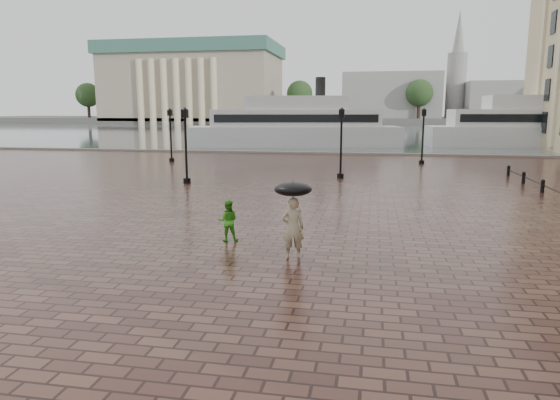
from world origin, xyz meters
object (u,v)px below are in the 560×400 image
(adult_pedestrian, at_px, (293,228))
(ferry_far, at_px, (538,126))
(street_lamps, at_px, (282,139))
(child_pedestrian, at_px, (228,221))
(ferry_near, at_px, (295,126))

(adult_pedestrian, height_order, ferry_far, ferry_far)
(street_lamps, xyz_separation_m, child_pedestrian, (1.84, -20.20, -1.63))
(street_lamps, relative_size, ferry_near, 0.83)
(street_lamps, relative_size, adult_pedestrian, 11.64)
(child_pedestrian, bearing_deg, adult_pedestrian, 134.95)
(ferry_near, bearing_deg, child_pedestrian, -96.27)
(adult_pedestrian, height_order, child_pedestrian, adult_pedestrian)
(adult_pedestrian, distance_m, child_pedestrian, 2.93)
(street_lamps, bearing_deg, child_pedestrian, -84.78)
(street_lamps, bearing_deg, adult_pedestrian, -78.83)
(child_pedestrian, xyz_separation_m, ferry_near, (-4.74, 44.96, 1.79))
(adult_pedestrian, relative_size, ferry_far, 0.07)
(ferry_near, xyz_separation_m, ferry_far, (28.82, 4.32, 0.03))
(adult_pedestrian, bearing_deg, ferry_near, -94.32)
(adult_pedestrian, distance_m, ferry_near, 47.11)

